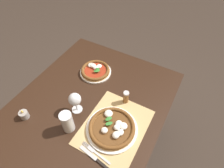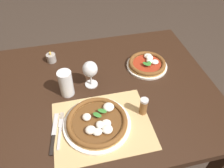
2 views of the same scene
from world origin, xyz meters
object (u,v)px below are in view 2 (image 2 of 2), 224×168
object	(u,v)px
pizza_far	(147,64)
fork	(60,130)
wine_glass	(90,70)
pizza_near	(97,122)
votive_candle	(51,58)
pepper_shaker	(144,106)
pint_glass	(66,84)
knife	(54,133)

from	to	relation	value
pizza_far	fork	bearing A→B (deg)	-147.46
pizza_far	wine_glass	world-z (taller)	wine_glass
pizza_near	wine_glass	xyz separation A→B (m)	(0.01, 0.27, 0.08)
votive_candle	pepper_shaker	bearing A→B (deg)	-50.46
votive_candle	wine_glass	bearing A→B (deg)	-51.30
votive_candle	pepper_shaker	world-z (taller)	pepper_shaker
pizza_near	pint_glass	distance (m)	0.27
pizza_far	fork	xyz separation A→B (m)	(-0.53, -0.34, -0.01)
pizza_near	fork	distance (m)	0.17
fork	pepper_shaker	world-z (taller)	pepper_shaker
pizza_far	votive_candle	size ratio (longest dim) A/B	3.35
knife	fork	bearing A→B (deg)	21.33
pizza_near	pepper_shaker	distance (m)	0.23
pizza_far	votive_candle	distance (m)	0.58
wine_glass	votive_candle	distance (m)	0.34
fork	wine_glass	bearing A→B (deg)	54.85
fork	pepper_shaker	bearing A→B (deg)	1.74
wine_glass	pint_glass	xyz separation A→B (m)	(-0.13, -0.04, -0.04)
pizza_near	votive_candle	size ratio (longest dim) A/B	4.34
fork	knife	bearing A→B (deg)	-158.67
fork	votive_candle	world-z (taller)	votive_candle
pint_glass	knife	size ratio (longest dim) A/B	0.67
pizza_near	pizza_far	distance (m)	0.50
fork	votive_candle	size ratio (longest dim) A/B	2.78
wine_glass	fork	xyz separation A→B (m)	(-0.18, -0.26, -0.10)
pint_glass	pepper_shaker	world-z (taller)	pint_glass
pizza_near	knife	bearing A→B (deg)	-179.44
wine_glass	knife	bearing A→B (deg)	-127.92
pizza_near	fork	size ratio (longest dim) A/B	1.56
fork	votive_candle	xyz separation A→B (m)	(-0.02, 0.52, 0.02)
wine_glass	votive_candle	size ratio (longest dim) A/B	2.15
pizza_near	pint_glass	bearing A→B (deg)	116.65
pint_glass	fork	distance (m)	0.24
pint_glass	knife	distance (m)	0.26
knife	pint_glass	bearing A→B (deg)	71.20
pepper_shaker	pizza_near	bearing A→B (deg)	-174.67
wine_glass	knife	xyz separation A→B (m)	(-0.21, -0.27, -0.10)
wine_glass	fork	distance (m)	0.33
pint_glass	pepper_shaker	size ratio (longest dim) A/B	1.49
votive_candle	knife	bearing A→B (deg)	-90.69
pizza_near	knife	world-z (taller)	pizza_near
knife	pepper_shaker	xyz separation A→B (m)	(0.42, 0.02, 0.04)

